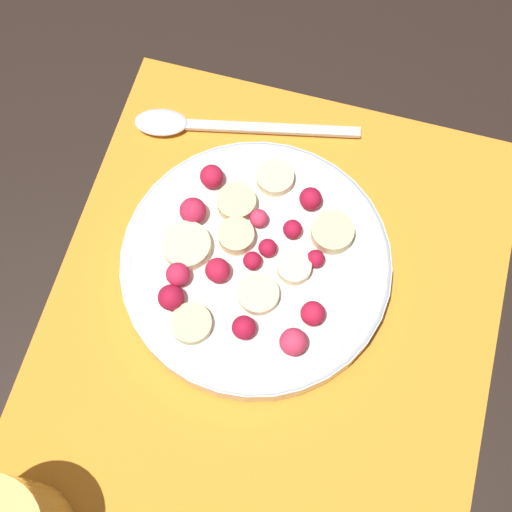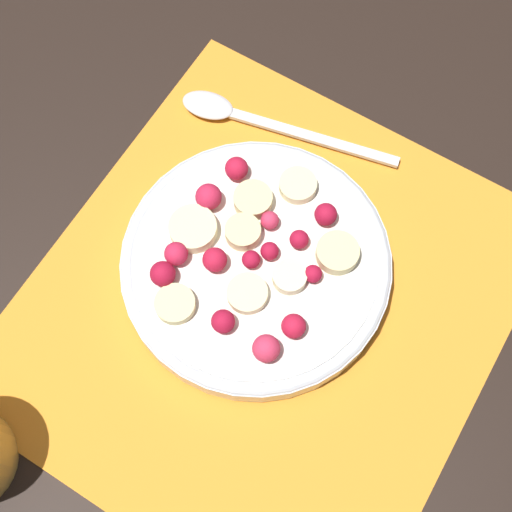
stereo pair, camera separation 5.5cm
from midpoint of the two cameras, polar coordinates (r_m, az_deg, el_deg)
ground_plane at (r=0.57m, az=-1.16°, el=-4.01°), size 3.00×3.00×0.00m
placemat at (r=0.57m, az=-1.17°, el=-3.92°), size 0.39×0.35×0.01m
fruit_bowl at (r=0.56m, az=-2.84°, el=-0.91°), size 0.21×0.21×0.05m
spoon at (r=0.63m, az=-6.96°, el=10.11°), size 0.06×0.20×0.01m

